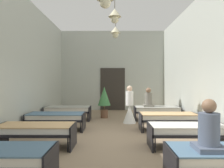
{
  "coord_description": "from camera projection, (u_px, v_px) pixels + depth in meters",
  "views": [
    {
      "loc": [
        0.05,
        -6.3,
        1.65
      ],
      "look_at": [
        0.0,
        0.54,
        1.56
      ],
      "focal_mm": 34.75,
      "sensor_mm": 36.0,
      "label": 1
    }
  ],
  "objects": [
    {
      "name": "bed_left_row_1",
      "position": [
        36.0,
        130.0,
        5.38
      ],
      "size": [
        1.9,
        0.84,
        0.57
      ],
      "color": "black",
      "rests_on": "ground"
    },
    {
      "name": "bed_left_row_3",
      "position": [
        68.0,
        110.0,
        9.18
      ],
      "size": [
        1.9,
        0.84,
        0.57
      ],
      "color": "black",
      "rests_on": "ground"
    },
    {
      "name": "nurse_near_aisle",
      "position": [
        130.0,
        110.0,
        8.52
      ],
      "size": [
        0.52,
        0.52,
        1.49
      ],
      "rotation": [
        0.0,
        0.0,
        1.9
      ],
      "color": "white",
      "rests_on": "ground"
    },
    {
      "name": "bed_right_row_3",
      "position": [
        157.0,
        110.0,
        9.15
      ],
      "size": [
        1.9,
        0.84,
        0.57
      ],
      "color": "black",
      "rests_on": "ground"
    },
    {
      "name": "ground_plane",
      "position": [
        112.0,
        139.0,
        6.32
      ],
      "size": [
        6.46,
        12.75,
        0.1
      ],
      "primitive_type": "cube",
      "color": "#8C755B"
    },
    {
      "name": "room_shell",
      "position": [
        112.0,
        63.0,
        7.58
      ],
      "size": [
        6.26,
        12.35,
        4.52
      ],
      "color": "#B2B7AD",
      "rests_on": "ground"
    },
    {
      "name": "patient_seated_secondary",
      "position": [
        209.0,
        131.0,
        3.36
      ],
      "size": [
        0.44,
        0.44,
        0.8
      ],
      "color": "#515B70",
      "rests_on": "bed_right_row_0"
    },
    {
      "name": "bed_right_row_2",
      "position": [
        168.0,
        117.0,
        7.25
      ],
      "size": [
        1.9,
        0.84,
        0.57
      ],
      "color": "black",
      "rests_on": "ground"
    },
    {
      "name": "patient_seated_primary",
      "position": [
        148.0,
        100.0,
        9.19
      ],
      "size": [
        0.44,
        0.44,
        0.8
      ],
      "color": "slate",
      "rests_on": "bed_right_row_3"
    },
    {
      "name": "bed_left_row_2",
      "position": [
        56.0,
        117.0,
        7.28
      ],
      "size": [
        1.9,
        0.84,
        0.57
      ],
      "color": "black",
      "rests_on": "ground"
    },
    {
      "name": "potted_plant",
      "position": [
        104.0,
        98.0,
        9.73
      ],
      "size": [
        0.57,
        0.57,
        1.4
      ],
      "color": "brown",
      "rests_on": "ground"
    },
    {
      "name": "bed_right_row_1",
      "position": [
        188.0,
        130.0,
        5.35
      ],
      "size": [
        1.9,
        0.84,
        0.57
      ],
      "color": "black",
      "rests_on": "ground"
    }
  ]
}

